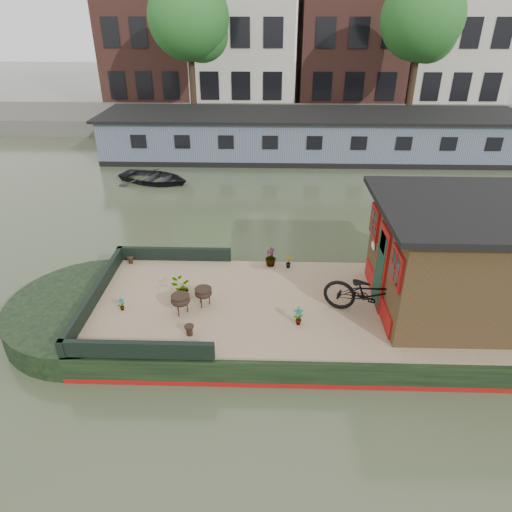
{
  "coord_description": "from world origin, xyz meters",
  "views": [
    {
      "loc": [
        -2.01,
        -8.59,
        6.5
      ],
      "look_at": [
        -2.29,
        0.5,
        1.57
      ],
      "focal_mm": 32.0,
      "sensor_mm": 36.0,
      "label": 1
    }
  ],
  "objects_px": {
    "cabin": "(467,257)",
    "bicycle": "(372,294)",
    "potted_plant_a": "(298,316)",
    "brazier_front": "(181,304)",
    "brazier_rear": "(204,297)",
    "dinghy": "(154,175)"
  },
  "relations": [
    {
      "from": "bicycle",
      "to": "brazier_front",
      "type": "relative_size",
      "value": 4.56
    },
    {
      "from": "cabin",
      "to": "potted_plant_a",
      "type": "relative_size",
      "value": 9.63
    },
    {
      "from": "brazier_front",
      "to": "dinghy",
      "type": "distance_m",
      "value": 10.83
    },
    {
      "from": "cabin",
      "to": "brazier_rear",
      "type": "xyz_separation_m",
      "value": [
        -5.63,
        -0.15,
        -1.01
      ]
    },
    {
      "from": "cabin",
      "to": "dinghy",
      "type": "distance_m",
      "value": 13.54
    },
    {
      "from": "potted_plant_a",
      "to": "brazier_front",
      "type": "distance_m",
      "value": 2.55
    },
    {
      "from": "bicycle",
      "to": "potted_plant_a",
      "type": "relative_size",
      "value": 5.01
    },
    {
      "from": "cabin",
      "to": "bicycle",
      "type": "bearing_deg",
      "value": -168.17
    },
    {
      "from": "cabin",
      "to": "bicycle",
      "type": "height_order",
      "value": "cabin"
    },
    {
      "from": "potted_plant_a",
      "to": "brazier_front",
      "type": "height_order",
      "value": "brazier_front"
    },
    {
      "from": "potted_plant_a",
      "to": "dinghy",
      "type": "distance_m",
      "value": 12.08
    },
    {
      "from": "bicycle",
      "to": "brazier_front",
      "type": "distance_m",
      "value": 4.11
    },
    {
      "from": "cabin",
      "to": "brazier_rear",
      "type": "distance_m",
      "value": 5.72
    },
    {
      "from": "brazier_rear",
      "to": "cabin",
      "type": "bearing_deg",
      "value": 1.56
    },
    {
      "from": "bicycle",
      "to": "dinghy",
      "type": "relative_size",
      "value": 0.67
    },
    {
      "from": "cabin",
      "to": "bicycle",
      "type": "xyz_separation_m",
      "value": [
        -1.99,
        -0.42,
        -0.68
      ]
    },
    {
      "from": "cabin",
      "to": "dinghy",
      "type": "bearing_deg",
      "value": 132.58
    },
    {
      "from": "brazier_front",
      "to": "bicycle",
      "type": "bearing_deg",
      "value": 0.8
    },
    {
      "from": "brazier_front",
      "to": "cabin",
      "type": "bearing_deg",
      "value": 4.45
    },
    {
      "from": "bicycle",
      "to": "potted_plant_a",
      "type": "bearing_deg",
      "value": 124.66
    },
    {
      "from": "cabin",
      "to": "brazier_front",
      "type": "height_order",
      "value": "cabin"
    },
    {
      "from": "dinghy",
      "to": "cabin",
      "type": "bearing_deg",
      "value": -117.57
    }
  ]
}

